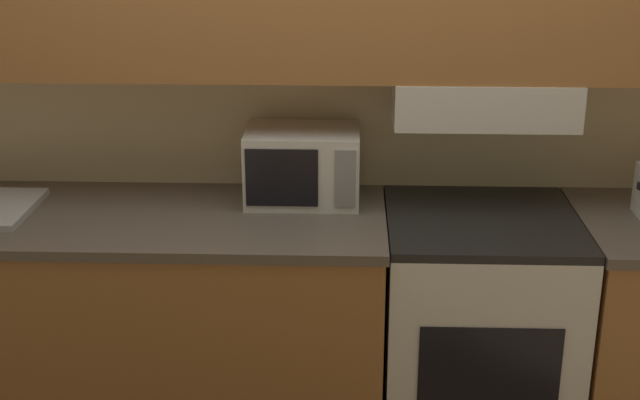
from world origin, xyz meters
The scene contains 5 objects.
ground_plane centered at (0.00, 0.00, 0.00)m, with size 16.00×16.00×0.00m, color brown.
wall_back centered at (0.02, -0.06, 1.47)m, with size 5.52×0.38×2.55m.
lower_counter_main centered at (-0.65, -0.34, 0.46)m, with size 1.84×0.70×0.92m.
stove_range centered at (0.61, -0.34, 0.46)m, with size 0.67×0.67×0.92m.
microwave centered at (-0.03, -0.17, 1.05)m, with size 0.41×0.30×0.27m.
Camera 1 is at (0.14, -3.25, 2.04)m, focal length 50.00 mm.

